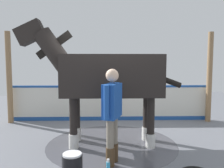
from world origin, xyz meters
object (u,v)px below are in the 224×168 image
(wash_bucket, at_px, (72,164))
(bottle_shampoo, at_px, (108,168))
(horse, at_px, (106,76))
(handler, at_px, (112,110))

(wash_bucket, relative_size, bottle_shampoo, 1.32)
(horse, xyz_separation_m, wash_bucket, (-0.67, -1.30, -1.31))
(horse, height_order, bottle_shampoo, horse)
(horse, distance_m, wash_bucket, 1.96)
(horse, bearing_deg, wash_bucket, 69.08)
(horse, bearing_deg, bottle_shampoo, 91.72)
(handler, relative_size, wash_bucket, 4.74)
(bottle_shampoo, bearing_deg, horse, 85.26)
(handler, distance_m, wash_bucket, 1.08)
(horse, bearing_deg, handler, 96.74)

